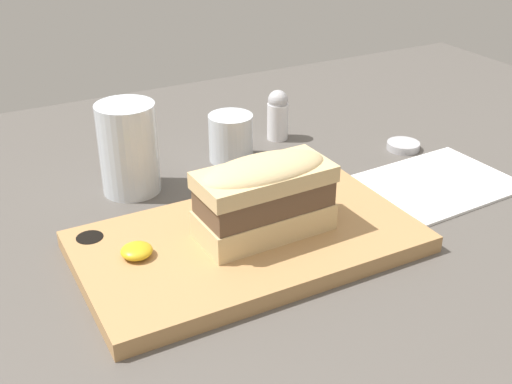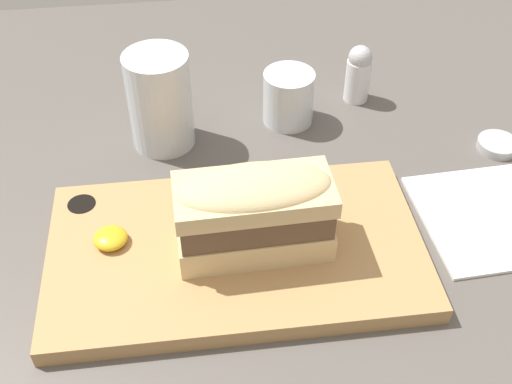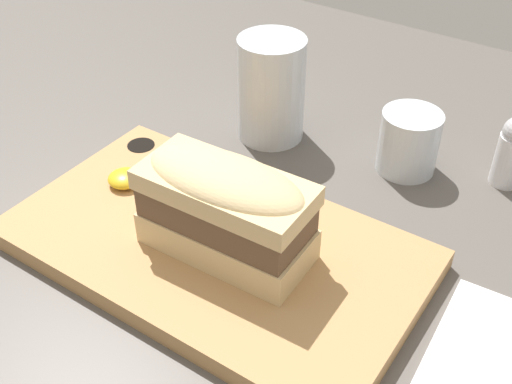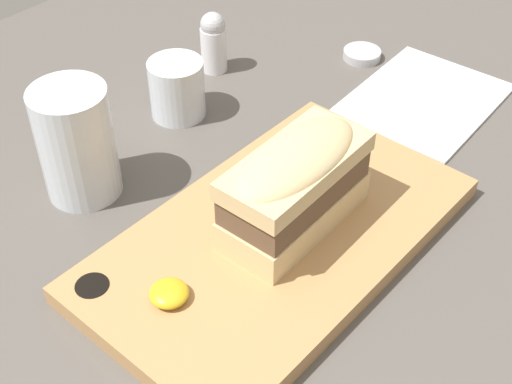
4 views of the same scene
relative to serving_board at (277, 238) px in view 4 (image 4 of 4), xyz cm
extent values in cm
cube|color=#56514C|center=(-5.71, -2.67, -2.02)|extent=(181.18, 125.15, 2.00)
cube|color=tan|center=(0.09, -0.04, 0.00)|extent=(38.81, 22.12, 2.03)
cylinder|color=black|center=(-16.22, 7.92, 0.56)|extent=(3.10, 3.10, 1.02)
cube|color=#DBBC84|center=(1.95, -0.46, 2.61)|extent=(15.65, 7.63, 3.20)
cube|color=brown|center=(1.95, -0.46, 5.69)|extent=(15.03, 7.32, 2.96)
cube|color=#DBBC84|center=(1.95, -0.46, 8.13)|extent=(15.65, 7.63, 1.92)
ellipsoid|color=#DBBC84|center=(1.95, -0.46, 8.93)|extent=(15.34, 7.48, 2.88)
ellipsoid|color=gold|center=(-12.69, 1.64, 1.71)|extent=(3.50, 3.50, 1.40)
cylinder|color=silver|center=(-7.01, 20.74, 5.18)|extent=(7.86, 7.86, 12.40)
cylinder|color=silver|center=(-7.01, 20.74, 1.97)|extent=(6.92, 6.92, 5.58)
cylinder|color=silver|center=(9.37, 23.33, 2.50)|extent=(6.62, 6.62, 7.05)
cylinder|color=#33050F|center=(9.37, 23.33, 1.13)|extent=(5.96, 5.96, 3.89)
cube|color=white|center=(31.23, 2.23, -0.82)|extent=(20.70, 16.76, 0.40)
cylinder|color=white|center=(19.50, 27.00, 1.95)|extent=(3.37, 3.37, 5.93)
sphere|color=#B7B7BC|center=(19.50, 27.00, 5.50)|extent=(3.20, 3.20, 3.20)
cylinder|color=#B2B2B7|center=(34.62, 13.95, -0.44)|extent=(5.07, 5.07, 1.16)
camera|label=1|loc=(-28.86, -56.02, 39.78)|focal=45.00mm
camera|label=2|loc=(-3.42, -45.03, 50.01)|focal=45.00mm
camera|label=3|loc=(28.38, -34.87, 41.46)|focal=45.00mm
camera|label=4|loc=(-38.18, -30.66, 49.26)|focal=50.00mm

